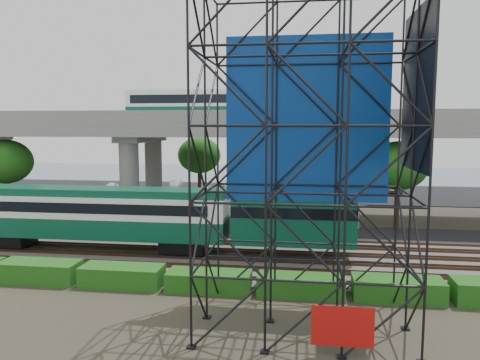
# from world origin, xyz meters

# --- Properties ---
(ground) EXTENTS (140.00, 140.00, 0.00)m
(ground) POSITION_xyz_m (0.00, 0.00, 0.00)
(ground) COLOR #474233
(ground) RESTS_ON ground
(ballast_bed) EXTENTS (90.00, 12.00, 0.20)m
(ballast_bed) POSITION_xyz_m (0.00, 2.00, 0.10)
(ballast_bed) COLOR slate
(ballast_bed) RESTS_ON ground
(service_road) EXTENTS (90.00, 5.00, 0.08)m
(service_road) POSITION_xyz_m (0.00, 10.50, 0.04)
(service_road) COLOR black
(service_road) RESTS_ON ground
(parking_lot) EXTENTS (90.00, 18.00, 0.08)m
(parking_lot) POSITION_xyz_m (0.00, 34.00, 0.04)
(parking_lot) COLOR black
(parking_lot) RESTS_ON ground
(harbor_water) EXTENTS (140.00, 40.00, 0.03)m
(harbor_water) POSITION_xyz_m (0.00, 56.00, 0.01)
(harbor_water) COLOR #495F77
(harbor_water) RESTS_ON ground
(rail_tracks) EXTENTS (90.00, 9.52, 0.16)m
(rail_tracks) POSITION_xyz_m (0.00, 2.00, 0.28)
(rail_tracks) COLOR #472D1E
(rail_tracks) RESTS_ON ballast_bed
(commuter_train) EXTENTS (29.30, 3.06, 4.30)m
(commuter_train) POSITION_xyz_m (-6.45, 2.00, 2.88)
(commuter_train) COLOR black
(commuter_train) RESTS_ON rail_tracks
(overpass) EXTENTS (80.00, 12.00, 12.40)m
(overpass) POSITION_xyz_m (-0.37, 16.00, 8.21)
(overpass) COLOR #9E9B93
(overpass) RESTS_ON ground
(scaffold_tower) EXTENTS (9.36, 6.36, 15.00)m
(scaffold_tower) POSITION_xyz_m (6.17, -7.98, 7.47)
(scaffold_tower) COLOR black
(scaffold_tower) RESTS_ON ground
(hedge_strip) EXTENTS (34.60, 1.80, 1.20)m
(hedge_strip) POSITION_xyz_m (1.01, -4.30, 0.56)
(hedge_strip) COLOR #125012
(hedge_strip) RESTS_ON ground
(trees) EXTENTS (40.94, 16.94, 7.69)m
(trees) POSITION_xyz_m (-4.67, 16.17, 5.57)
(trees) COLOR #382314
(trees) RESTS_ON ground
(suv) EXTENTS (4.81, 2.60, 1.28)m
(suv) POSITION_xyz_m (-2.89, 10.72, 0.72)
(suv) COLOR black
(suv) RESTS_ON service_road
(parked_cars) EXTENTS (40.07, 9.56, 1.23)m
(parked_cars) POSITION_xyz_m (0.67, 33.69, 0.68)
(parked_cars) COLOR white
(parked_cars) RESTS_ON parking_lot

